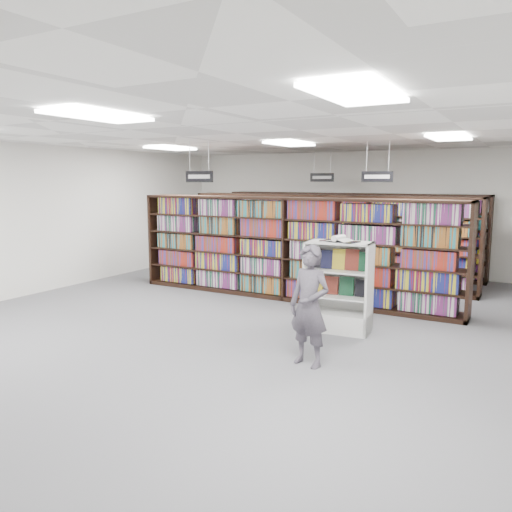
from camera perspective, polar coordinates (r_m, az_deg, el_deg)
The scene contains 18 objects.
floor at distance 8.75m, azimuth -2.03°, elevation -7.54°, with size 12.00×12.00×0.00m, color #4E4E53.
ceiling at distance 8.44m, azimuth -2.15°, elevation 13.82°, with size 10.00×12.00×0.10m, color white.
wall_back at distance 13.91m, azimuth 10.94°, elevation 5.05°, with size 10.00×0.10×3.20m, color silver.
wall_left at distance 11.84m, azimuth -23.28°, elevation 3.89°, with size 0.10×12.00×3.20m, color silver.
bookshelf_row_near at distance 10.26m, azimuth 3.75°, elevation 0.86°, with size 7.00×0.60×2.10m.
bookshelf_row_mid at distance 12.08m, azimuth 7.85°, elevation 1.98°, with size 7.00×0.60×2.10m.
bookshelf_row_far at distance 13.67m, azimuth 10.47°, elevation 2.68°, with size 7.00×0.60×2.10m.
aisle_sign_left at distance 10.07m, azimuth -6.51°, elevation 9.12°, with size 0.65×0.02×0.80m.
aisle_sign_right at distance 10.57m, azimuth 13.67°, elevation 8.91°, with size 0.65×0.02×0.80m.
aisle_sign_center at distance 13.11m, azimuth 7.55°, elevation 8.99°, with size 0.65×0.02×0.80m.
troffer_front_center at distance 6.09m, azimuth -17.56°, elevation 15.05°, with size 0.60×1.20×0.04m, color white.
troffer_front_right at distance 4.45m, azimuth 11.45°, elevation 17.78°, with size 0.60×1.20×0.04m, color white.
troffer_back_left at distance 11.79m, azimuth -9.71°, elevation 12.04°, with size 0.60×1.20×0.04m, color white.
troffer_back_center at distance 10.19m, azimuth 3.87°, elevation 12.69°, with size 0.60×1.20×0.04m, color white.
troffer_back_right at distance 9.30m, azimuth 21.22°, elevation 12.52°, with size 0.60×1.20×0.04m, color white.
endcap_display at distance 8.28m, azimuth 9.39°, elevation -5.08°, with size 1.09×0.61×1.47m.
open_book at distance 8.05m, azimuth 9.50°, elevation 1.85°, with size 0.63×0.44×0.13m.
shopper at distance 6.61m, azimuth 6.12°, elevation -5.69°, with size 0.59×0.39×1.61m, color #4B4650.
Camera 1 is at (4.38, -7.17, 2.44)m, focal length 35.00 mm.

